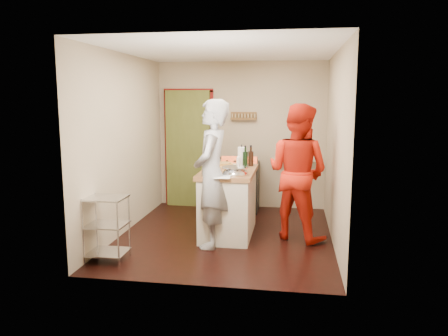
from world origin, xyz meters
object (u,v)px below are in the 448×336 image
at_px(wire_shelving, 106,225).
at_px(person_red, 297,172).
at_px(stove, 241,186).
at_px(person_stripe, 212,174).
at_px(island, 229,201).

xyz_separation_m(wire_shelving, person_red, (2.28, 1.25, 0.51)).
bearing_deg(stove, person_red, -55.20).
height_order(wire_shelving, person_stripe, person_stripe).
relative_size(stove, wire_shelving, 1.26).
distance_m(person_stripe, person_red, 1.23).
distance_m(stove, person_red, 1.74).
distance_m(stove, wire_shelving, 2.94).
relative_size(person_stripe, person_red, 1.03).
distance_m(island, person_stripe, 0.72).
height_order(stove, person_red, person_red).
relative_size(island, person_red, 0.72).
height_order(stove, island, island).
height_order(island, person_stripe, person_stripe).
xyz_separation_m(wire_shelving, person_stripe, (1.16, 0.73, 0.54)).
bearing_deg(person_stripe, island, 164.74).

